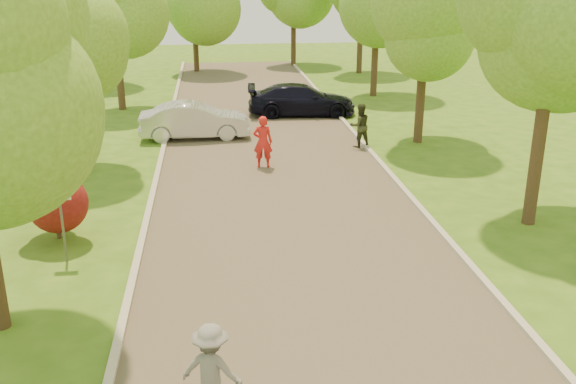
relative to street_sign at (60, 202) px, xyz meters
name	(u,v)px	position (x,y,z in m)	size (l,w,h in m)	color
ground	(324,332)	(5.80, -4.00, -1.56)	(100.00, 100.00, 0.00)	#376017
road	(281,197)	(5.80, 4.00, -1.56)	(8.00, 60.00, 0.01)	#4C4438
curb_left	(151,201)	(1.75, 4.00, -1.50)	(0.18, 60.00, 0.12)	#B2AD9E
curb_right	(404,190)	(9.85, 4.00, -1.50)	(0.18, 60.00, 0.12)	#B2AD9E
street_sign	(60,202)	(0.00, 0.00, 0.00)	(0.55, 0.06, 2.17)	#59595E
red_shrub	(54,200)	(-0.50, 1.50, -0.47)	(1.70, 1.70, 1.95)	#382619
tree_l_midb	(69,39)	(-1.01, 8.00, 3.02)	(4.30, 4.20, 6.62)	#382619
tree_r_mida	(563,24)	(12.82, 1.00, 3.97)	(5.13, 5.00, 7.95)	#382619
tree_r_midb	(431,21)	(12.40, 10.00, 3.32)	(4.51, 4.40, 7.01)	#382619
silver_sedan	(195,121)	(3.00, 11.74, -0.81)	(1.60, 4.60, 1.52)	silver
dark_sedan	(302,100)	(8.10, 15.63, -0.81)	(2.12, 5.22, 1.51)	black
skateboarder	(212,370)	(3.57, -6.31, -0.66)	(1.03, 0.59, 1.60)	slate
person_striped	(263,142)	(5.52, 7.26, -0.61)	(0.70, 0.46, 1.91)	red
person_olive	(360,126)	(9.60, 9.52, -0.68)	(0.86, 0.67, 1.78)	#303520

